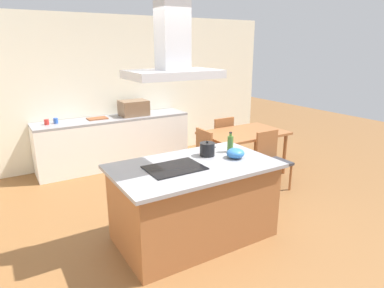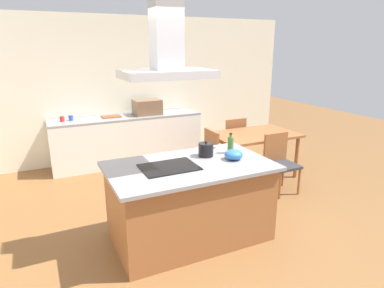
{
  "view_description": "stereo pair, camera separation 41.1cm",
  "coord_description": "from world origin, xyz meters",
  "px_view_note": "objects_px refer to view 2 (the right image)",
  "views": [
    {
      "loc": [
        -1.83,
        -2.97,
        2.16
      ],
      "look_at": [
        0.22,
        0.4,
        1.0
      ],
      "focal_mm": 31.4,
      "sensor_mm": 36.0,
      "label": 1
    },
    {
      "loc": [
        -1.47,
        -3.16,
        2.16
      ],
      "look_at": [
        0.22,
        0.4,
        1.0
      ],
      "focal_mm": 31.4,
      "sensor_mm": 36.0,
      "label": 2
    }
  ],
  "objects_px": {
    "mixing_bowl": "(234,155)",
    "chair_facing_back_wall": "(232,138)",
    "countertop_microwave": "(147,107)",
    "range_hood": "(167,52)",
    "olive_oil_bottle": "(231,145)",
    "dining_table": "(254,138)",
    "cooktop": "(169,167)",
    "chair_at_left_end": "(205,155)",
    "coffee_mug_blue": "(71,118)",
    "tea_kettle": "(206,150)",
    "chair_facing_island": "(279,159)",
    "coffee_mug_red": "(62,119)",
    "cutting_board": "(111,116)"
  },
  "relations": [
    {
      "from": "olive_oil_bottle",
      "to": "coffee_mug_red",
      "type": "xyz_separation_m",
      "value": [
        -1.69,
        2.75,
        -0.06
      ]
    },
    {
      "from": "tea_kettle",
      "to": "chair_facing_back_wall",
      "type": "relative_size",
      "value": 0.26
    },
    {
      "from": "chair_facing_back_wall",
      "to": "countertop_microwave",
      "type": "bearing_deg",
      "value": 144.9
    },
    {
      "from": "tea_kettle",
      "to": "chair_facing_island",
      "type": "relative_size",
      "value": 0.26
    },
    {
      "from": "countertop_microwave",
      "to": "chair_facing_island",
      "type": "relative_size",
      "value": 0.56
    },
    {
      "from": "cooktop",
      "to": "chair_at_left_end",
      "type": "xyz_separation_m",
      "value": [
        1.11,
        1.28,
        -0.4
      ]
    },
    {
      "from": "tea_kettle",
      "to": "chair_at_left_end",
      "type": "distance_m",
      "value": 1.33
    },
    {
      "from": "chair_at_left_end",
      "to": "olive_oil_bottle",
      "type": "bearing_deg",
      "value": -102.6
    },
    {
      "from": "cutting_board",
      "to": "range_hood",
      "type": "bearing_deg",
      "value": -90.41
    },
    {
      "from": "dining_table",
      "to": "cooktop",
      "type": "bearing_deg",
      "value": -147.77
    },
    {
      "from": "chair_facing_island",
      "to": "coffee_mug_blue",
      "type": "bearing_deg",
      "value": 139.37
    },
    {
      "from": "tea_kettle",
      "to": "mixing_bowl",
      "type": "distance_m",
      "value": 0.34
    },
    {
      "from": "cutting_board",
      "to": "range_hood",
      "type": "height_order",
      "value": "range_hood"
    },
    {
      "from": "dining_table",
      "to": "chair_facing_island",
      "type": "distance_m",
      "value": 0.68
    },
    {
      "from": "countertop_microwave",
      "to": "range_hood",
      "type": "xyz_separation_m",
      "value": [
        -0.7,
        -2.88,
        1.06
      ]
    },
    {
      "from": "mixing_bowl",
      "to": "chair_facing_island",
      "type": "distance_m",
      "value": 1.5
    },
    {
      "from": "chair_facing_island",
      "to": "mixing_bowl",
      "type": "bearing_deg",
      "value": -151.65
    },
    {
      "from": "cutting_board",
      "to": "range_hood",
      "type": "distance_m",
      "value": 3.16
    },
    {
      "from": "chair_facing_island",
      "to": "cutting_board",
      "type": "bearing_deg",
      "value": 130.93
    },
    {
      "from": "olive_oil_bottle",
      "to": "dining_table",
      "type": "xyz_separation_m",
      "value": [
        1.17,
        1.13,
        -0.34
      ]
    },
    {
      "from": "mixing_bowl",
      "to": "cutting_board",
      "type": "xyz_separation_m",
      "value": [
        -0.75,
        2.99,
        -0.05
      ]
    },
    {
      "from": "countertop_microwave",
      "to": "chair_facing_back_wall",
      "type": "distance_m",
      "value": 1.71
    },
    {
      "from": "cooktop",
      "to": "chair_at_left_end",
      "type": "distance_m",
      "value": 1.74
    },
    {
      "from": "olive_oil_bottle",
      "to": "cutting_board",
      "type": "height_order",
      "value": "olive_oil_bottle"
    },
    {
      "from": "olive_oil_bottle",
      "to": "coffee_mug_blue",
      "type": "bearing_deg",
      "value": 118.96
    },
    {
      "from": "tea_kettle",
      "to": "coffee_mug_red",
      "type": "relative_size",
      "value": 2.54
    },
    {
      "from": "chair_at_left_end",
      "to": "cooktop",
      "type": "bearing_deg",
      "value": -131.04
    },
    {
      "from": "range_hood",
      "to": "olive_oil_bottle",
      "type": "bearing_deg",
      "value": 10.14
    },
    {
      "from": "coffee_mug_blue",
      "to": "chair_at_left_end",
      "type": "xyz_separation_m",
      "value": [
        1.79,
        -1.66,
        -0.44
      ]
    },
    {
      "from": "coffee_mug_blue",
      "to": "range_hood",
      "type": "xyz_separation_m",
      "value": [
        0.68,
        -2.94,
        1.16
      ]
    },
    {
      "from": "cooktop",
      "to": "chair_facing_island",
      "type": "height_order",
      "value": "cooktop"
    },
    {
      "from": "coffee_mug_red",
      "to": "coffee_mug_blue",
      "type": "distance_m",
      "value": 0.15
    },
    {
      "from": "chair_facing_island",
      "to": "olive_oil_bottle",
      "type": "bearing_deg",
      "value": -158.48
    },
    {
      "from": "cooktop",
      "to": "coffee_mug_red",
      "type": "distance_m",
      "value": 3.02
    },
    {
      "from": "coffee_mug_red",
      "to": "coffee_mug_blue",
      "type": "height_order",
      "value": "same"
    },
    {
      "from": "tea_kettle",
      "to": "chair_facing_island",
      "type": "xyz_separation_m",
      "value": [
        1.49,
        0.44,
        -0.47
      ]
    },
    {
      "from": "cooktop",
      "to": "coffee_mug_blue",
      "type": "bearing_deg",
      "value": 102.99
    },
    {
      "from": "coffee_mug_blue",
      "to": "range_hood",
      "type": "bearing_deg",
      "value": -77.01
    },
    {
      "from": "tea_kettle",
      "to": "chair_facing_island",
      "type": "height_order",
      "value": "tea_kettle"
    },
    {
      "from": "coffee_mug_blue",
      "to": "chair_at_left_end",
      "type": "bearing_deg",
      "value": -42.77
    },
    {
      "from": "mixing_bowl",
      "to": "chair_facing_back_wall",
      "type": "bearing_deg",
      "value": 57.94
    },
    {
      "from": "olive_oil_bottle",
      "to": "range_hood",
      "type": "bearing_deg",
      "value": -169.86
    },
    {
      "from": "olive_oil_bottle",
      "to": "chair_facing_back_wall",
      "type": "bearing_deg",
      "value": 56.91
    },
    {
      "from": "coffee_mug_blue",
      "to": "chair_at_left_end",
      "type": "height_order",
      "value": "coffee_mug_blue"
    },
    {
      "from": "countertop_microwave",
      "to": "range_hood",
      "type": "height_order",
      "value": "range_hood"
    },
    {
      "from": "dining_table",
      "to": "chair_facing_back_wall",
      "type": "xyz_separation_m",
      "value": [
        -0.0,
        0.67,
        -0.16
      ]
    },
    {
      "from": "cutting_board",
      "to": "chair_facing_island",
      "type": "height_order",
      "value": "cutting_board"
    },
    {
      "from": "dining_table",
      "to": "olive_oil_bottle",
      "type": "bearing_deg",
      "value": -136.04
    },
    {
      "from": "coffee_mug_red",
      "to": "dining_table",
      "type": "relative_size",
      "value": 0.06
    },
    {
      "from": "cooktop",
      "to": "countertop_microwave",
      "type": "bearing_deg",
      "value": 76.36
    }
  ]
}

